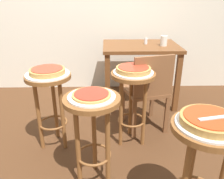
# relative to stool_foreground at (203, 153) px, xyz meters

# --- Properties ---
(ground_plane) EXTENTS (6.00, 6.00, 0.00)m
(ground_plane) POSITION_rel_stool_foreground_xyz_m (-0.87, 0.71, -0.54)
(ground_plane) COLOR #4C2D19
(stool_foreground) EXTENTS (0.40, 0.40, 0.72)m
(stool_foreground) POSITION_rel_stool_foreground_xyz_m (0.00, 0.00, 0.00)
(stool_foreground) COLOR brown
(stool_foreground) RESTS_ON ground_plane
(serving_plate_foreground) EXTENTS (0.36, 0.36, 0.01)m
(serving_plate_foreground) POSITION_rel_stool_foreground_xyz_m (-0.00, 0.00, 0.19)
(serving_plate_foreground) COLOR silver
(serving_plate_foreground) RESTS_ON stool_foreground
(pizza_foreground) EXTENTS (0.32, 0.32, 0.05)m
(pizza_foreground) POSITION_rel_stool_foreground_xyz_m (-0.00, 0.00, 0.22)
(pizza_foreground) COLOR #B78442
(pizza_foreground) RESTS_ON serving_plate_foreground
(stool_middle) EXTENTS (0.40, 0.40, 0.72)m
(stool_middle) POSITION_rel_stool_foreground_xyz_m (-0.66, 0.37, 0.00)
(stool_middle) COLOR brown
(stool_middle) RESTS_ON ground_plane
(serving_plate_middle) EXTENTS (0.33, 0.33, 0.01)m
(serving_plate_middle) POSITION_rel_stool_foreground_xyz_m (-0.66, 0.37, 0.19)
(serving_plate_middle) COLOR silver
(serving_plate_middle) RESTS_ON stool_middle
(pizza_middle) EXTENTS (0.27, 0.27, 0.02)m
(pizza_middle) POSITION_rel_stool_foreground_xyz_m (-0.66, 0.37, 0.21)
(pizza_middle) COLOR tan
(pizza_middle) RESTS_ON serving_plate_middle
(stool_leftside) EXTENTS (0.40, 0.40, 0.72)m
(stool_leftside) POSITION_rel_stool_foreground_xyz_m (-1.06, 0.84, 0.00)
(stool_leftside) COLOR brown
(stool_leftside) RESTS_ON ground_plane
(serving_plate_leftside) EXTENTS (0.38, 0.38, 0.01)m
(serving_plate_leftside) POSITION_rel_stool_foreground_xyz_m (-1.06, 0.84, 0.19)
(serving_plate_leftside) COLOR silver
(serving_plate_leftside) RESTS_ON stool_leftside
(pizza_leftside) EXTENTS (0.31, 0.31, 0.05)m
(pizza_leftside) POSITION_rel_stool_foreground_xyz_m (-1.06, 0.84, 0.22)
(pizza_leftside) COLOR tan
(pizza_leftside) RESTS_ON serving_plate_leftside
(stool_rear) EXTENTS (0.40, 0.40, 0.72)m
(stool_rear) POSITION_rel_stool_foreground_xyz_m (-0.31, 0.87, 0.00)
(stool_rear) COLOR brown
(stool_rear) RESTS_ON ground_plane
(serving_plate_rear) EXTENTS (0.36, 0.36, 0.01)m
(serving_plate_rear) POSITION_rel_stool_foreground_xyz_m (-0.31, 0.87, 0.19)
(serving_plate_rear) COLOR silver
(serving_plate_rear) RESTS_ON stool_rear
(pizza_rear) EXTENTS (0.31, 0.31, 0.05)m
(pizza_rear) POSITION_rel_stool_foreground_xyz_m (-0.31, 0.87, 0.22)
(pizza_rear) COLOR tan
(pizza_rear) RESTS_ON serving_plate_rear
(dining_table) EXTENTS (0.94, 0.69, 0.77)m
(dining_table) POSITION_rel_stool_foreground_xyz_m (-0.12, 1.79, 0.10)
(dining_table) COLOR brown
(dining_table) RESTS_ON ground_plane
(cup_near_edge) EXTENTS (0.08, 0.08, 0.12)m
(cup_near_edge) POSITION_rel_stool_foreground_xyz_m (0.14, 1.72, 0.30)
(cup_near_edge) COLOR silver
(cup_near_edge) RESTS_ON dining_table
(condiment_shaker) EXTENTS (0.04, 0.04, 0.08)m
(condiment_shaker) POSITION_rel_stool_foreground_xyz_m (-0.06, 1.83, 0.28)
(condiment_shaker) COLOR white
(condiment_shaker) RESTS_ON dining_table
(wooden_chair) EXTENTS (0.49, 0.49, 0.85)m
(wooden_chair) POSITION_rel_stool_foreground_xyz_m (-0.14, 1.08, -0.07)
(wooden_chair) COLOR brown
(wooden_chair) RESTS_ON ground_plane
(pizza_server_knife) EXTENTS (0.22, 0.07, 0.01)m
(pizza_server_knife) POSITION_rel_stool_foreground_xyz_m (0.03, -0.02, 0.25)
(pizza_server_knife) COLOR silver
(pizza_server_knife) RESTS_ON pizza_foreground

